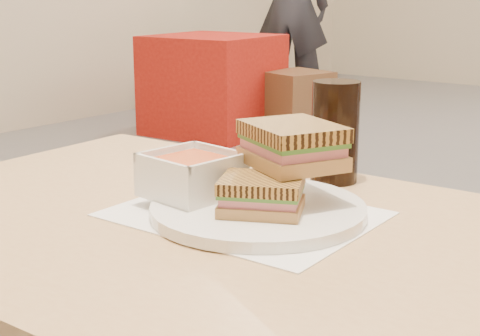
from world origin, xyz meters
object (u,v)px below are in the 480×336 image
Objects in this scene: main_table at (255,312)px; panini_lower at (262,195)px; bg_chair_0r at (296,104)px; patron_a at (291,5)px; bg_chair_0l at (205,90)px; soup_bowl at (192,177)px; plate at (258,210)px; bg_table_0 at (213,85)px; cola_glass at (335,132)px.

main_table is 8.91× the size of panini_lower.
patron_a is at bearing 126.32° from bg_chair_0r.
soup_bowl is at bearing -49.19° from bg_chair_0l.
soup_bowl is (-0.10, -0.02, 0.04)m from plate.
main_table is 0.21m from soup_bowl.
bg_table_0 is 0.48× the size of patron_a.
panini_lower reaches higher than bg_table_0.
plate is 4.27m from bg_table_0.
bg_chair_0l is (-3.29, 3.45, -0.61)m from cola_glass.
soup_bowl reaches higher than bg_chair_0l.
plate is 0.05m from panini_lower.
soup_bowl reaches higher than panini_lower.
bg_chair_0r is 0.28× the size of patron_a.
patron_a reaches higher than bg_table_0.
cola_glass reaches higher than panini_lower.
panini_lower is at bearing -57.08° from bg_chair_0r.
main_table is at bearing -57.15° from bg_chair_0r.
patron_a is at bearing 122.55° from soup_bowl.
bg_chair_0r reaches higher than bg_chair_0l.
cola_glass is at bearing 93.13° from plate.
soup_bowl is 0.79× the size of cola_glass.
cola_glass is (0.09, 0.25, 0.04)m from soup_bowl.
bg_chair_0r is (-2.28, 3.53, -0.40)m from main_table.
bg_chair_0l is at bearing 131.89° from plate.
panini_lower is at bearing -0.86° from soup_bowl.
panini_lower is 0.83× the size of cola_glass.
soup_bowl is 0.13m from panini_lower.
cola_glass is at bearing 98.15° from panini_lower.
cola_glass is 0.19× the size of bg_table_0.
cola_glass reaches higher than soup_bowl.
main_table is at bearing -80.11° from cola_glass.
bg_chair_0l is at bearing 131.79° from main_table.
patron_a reaches higher than bg_chair_0l.
patron_a is at bearing 123.62° from main_table.
soup_bowl reaches higher than plate.
bg_chair_0l is 0.25× the size of patron_a.
bg_chair_0l is 1.08m from patron_a.
plate is at bearing -57.17° from bg_chair_0r.
panini_lower is 0.26m from cola_glass.
bg_chair_0r is (1.06, -0.21, 0.01)m from bg_chair_0l.
bg_chair_0l is at bearing 130.81° from soup_bowl.
bg_table_0 is at bearing 131.17° from plate.
soup_bowl is (-0.14, 0.03, 0.16)m from main_table.
soup_bowl is 0.29× the size of bg_chair_0l.
bg_chair_0r is at bearing 124.46° from cola_glass.
plate is 5.33m from patron_a.
panini_lower is (-0.01, 0.03, 0.16)m from main_table.
main_table is at bearing -56.38° from patron_a.
main_table is at bearing -55.81° from plate.
patron_a is at bearing 123.61° from plate.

